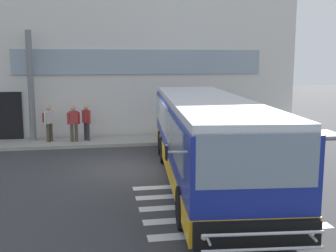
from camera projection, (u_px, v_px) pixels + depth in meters
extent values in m
cube|color=#353538|center=(132.00, 169.00, 14.91)|extent=(80.00, 90.00, 0.02)
cube|color=silver|center=(243.00, 231.00, 9.42)|extent=(4.40, 0.36, 0.01)
cube|color=silver|center=(230.00, 217.00, 10.29)|extent=(4.40, 0.36, 0.01)
cube|color=silver|center=(220.00, 205.00, 11.17)|extent=(4.40, 0.36, 0.01)
cube|color=silver|center=(210.00, 194.00, 12.04)|extent=(4.40, 0.36, 0.01)
cube|color=silver|center=(203.00, 185.00, 12.92)|extent=(4.40, 0.36, 0.01)
cube|color=silver|center=(115.00, 55.00, 25.91)|extent=(18.28, 12.00, 8.44)
cube|color=black|center=(3.00, 117.00, 19.55)|extent=(1.80, 0.16, 2.40)
cube|color=#8C9EAD|center=(141.00, 62.00, 20.28)|extent=(12.28, 0.10, 1.20)
cube|color=#9E9B93|center=(124.00, 141.00, 19.57)|extent=(22.28, 2.00, 0.15)
cylinder|color=slate|center=(31.00, 86.00, 19.02)|extent=(0.28, 0.28, 5.09)
cube|color=navy|center=(206.00, 137.00, 13.27)|extent=(3.58, 11.45, 2.15)
cube|color=#F2AD19|center=(205.00, 161.00, 13.39)|extent=(3.62, 11.49, 0.55)
cube|color=silver|center=(206.00, 101.00, 13.08)|extent=(3.46, 11.24, 0.20)
cube|color=gray|center=(257.00, 161.00, 7.68)|extent=(2.35, 0.34, 1.05)
cube|color=gray|center=(243.00, 120.00, 13.59)|extent=(0.97, 10.02, 0.95)
cube|color=gray|center=(165.00, 121.00, 13.38)|extent=(0.97, 10.02, 0.95)
cube|color=black|center=(258.00, 142.00, 7.62)|extent=(2.15, 0.30, 0.28)
cube|color=black|center=(257.00, 234.00, 7.77)|extent=(2.46, 0.43, 0.52)
sphere|color=beige|center=(310.00, 232.00, 7.81)|extent=(0.18, 0.18, 0.18)
sphere|color=beige|center=(204.00, 236.00, 7.65)|extent=(0.18, 0.18, 0.18)
cylinder|color=#B7B7BF|center=(177.00, 152.00, 7.73)|extent=(0.40, 0.09, 0.05)
cube|color=black|center=(166.00, 152.00, 7.72)|extent=(0.06, 0.20, 0.28)
cylinder|color=black|center=(282.00, 205.00, 9.74)|extent=(0.39, 1.02, 1.00)
cylinder|color=black|center=(184.00, 207.00, 9.55)|extent=(0.39, 1.02, 1.00)
cylinder|color=black|center=(225.00, 149.00, 15.90)|extent=(0.39, 1.02, 1.00)
cylinder|color=black|center=(164.00, 150.00, 15.71)|extent=(0.39, 1.02, 1.00)
cylinder|color=black|center=(218.00, 142.00, 17.18)|extent=(0.39, 1.02, 1.00)
cylinder|color=black|center=(162.00, 143.00, 16.99)|extent=(0.39, 1.02, 1.00)
cylinder|color=#B7B7BF|center=(263.00, 249.00, 7.43)|extent=(2.25, 0.27, 0.06)
cylinder|color=#B7B7BF|center=(263.00, 234.00, 7.38)|extent=(2.25, 0.27, 0.06)
cylinder|color=#B7B7BF|center=(311.00, 235.00, 7.68)|extent=(0.10, 0.50, 0.05)
cylinder|color=#B7B7BF|center=(208.00, 239.00, 7.52)|extent=(0.10, 0.50, 0.05)
cylinder|color=#4C4233|center=(51.00, 132.00, 19.10)|extent=(0.15, 0.15, 0.85)
cylinder|color=#4C4233|center=(48.00, 133.00, 18.93)|extent=(0.15, 0.15, 0.85)
cube|color=silver|center=(49.00, 117.00, 18.90)|extent=(0.40, 0.44, 0.58)
sphere|color=tan|center=(48.00, 108.00, 18.83)|extent=(0.23, 0.23, 0.23)
cylinder|color=silver|center=(53.00, 118.00, 19.13)|extent=(0.09, 0.09, 0.55)
cylinder|color=silver|center=(45.00, 119.00, 18.69)|extent=(0.09, 0.09, 0.55)
cube|color=maroon|center=(46.00, 117.00, 18.98)|extent=(0.32, 0.35, 0.44)
cylinder|color=#4C4233|center=(76.00, 132.00, 19.04)|extent=(0.15, 0.15, 0.85)
cylinder|color=#4C4233|center=(72.00, 133.00, 18.97)|extent=(0.15, 0.15, 0.85)
cube|color=#B23333|center=(74.00, 117.00, 18.89)|extent=(0.41, 0.28, 0.58)
sphere|color=tan|center=(73.00, 108.00, 18.83)|extent=(0.23, 0.23, 0.23)
cylinder|color=#B23333|center=(79.00, 118.00, 18.98)|extent=(0.09, 0.09, 0.55)
cylinder|color=#B23333|center=(68.00, 119.00, 18.82)|extent=(0.09, 0.09, 0.55)
cylinder|color=#2D2D33|center=(88.00, 132.00, 19.22)|extent=(0.15, 0.15, 0.85)
cylinder|color=#2D2D33|center=(86.00, 131.00, 19.36)|extent=(0.15, 0.15, 0.85)
cube|color=#B23333|center=(86.00, 116.00, 19.17)|extent=(0.40, 0.44, 0.58)
sphere|color=tan|center=(86.00, 107.00, 19.11)|extent=(0.23, 0.23, 0.23)
cylinder|color=#B23333|center=(89.00, 118.00, 19.01)|extent=(0.09, 0.09, 0.55)
cylinder|color=#B23333|center=(83.00, 117.00, 19.36)|extent=(0.09, 0.09, 0.55)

